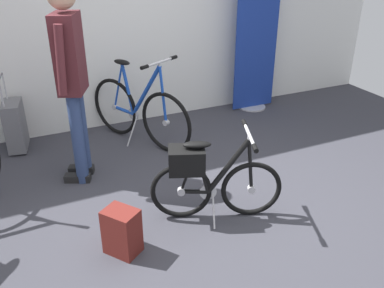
# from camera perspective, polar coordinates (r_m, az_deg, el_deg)

# --- Properties ---
(ground_plane) EXTENTS (7.33, 7.33, 0.00)m
(ground_plane) POSITION_cam_1_polar(r_m,az_deg,el_deg) (3.44, 1.28, -10.49)
(ground_plane) COLOR #38383F
(floor_banner_stand) EXTENTS (0.60, 0.36, 1.71)m
(floor_banner_stand) POSITION_cam_1_polar(r_m,az_deg,el_deg) (5.50, 8.76, 12.49)
(floor_banner_stand) COLOR #B7B7BC
(floor_banner_stand) RESTS_ON ground_plane
(folding_bike_foreground) EXTENTS (1.00, 0.57, 0.75)m
(folding_bike_foreground) POSITION_cam_1_polar(r_m,az_deg,el_deg) (3.29, 2.10, -4.64)
(folding_bike_foreground) COLOR black
(folding_bike_foreground) RESTS_ON ground_plane
(display_bike_left) EXTENTS (0.76, 1.27, 0.99)m
(display_bike_left) POSITION_cam_1_polar(r_m,az_deg,el_deg) (4.59, -7.27, 4.53)
(display_bike_left) COLOR black
(display_bike_left) RESTS_ON ground_plane
(visitor_near_wall) EXTENTS (0.36, 0.49, 1.78)m
(visitor_near_wall) POSITION_cam_1_polar(r_m,az_deg,el_deg) (3.74, -16.27, 9.44)
(visitor_near_wall) COLOR navy
(visitor_near_wall) RESTS_ON ground_plane
(rolling_suitcase) EXTENTS (0.24, 0.39, 0.83)m
(rolling_suitcase) POSITION_cam_1_polar(r_m,az_deg,el_deg) (4.80, -23.11, 2.38)
(rolling_suitcase) COLOR slate
(rolling_suitcase) RESTS_ON ground_plane
(backpack_on_floor) EXTENTS (0.29, 0.30, 0.36)m
(backpack_on_floor) POSITION_cam_1_polar(r_m,az_deg,el_deg) (3.09, -9.54, -11.76)
(backpack_on_floor) COLOR maroon
(backpack_on_floor) RESTS_ON ground_plane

